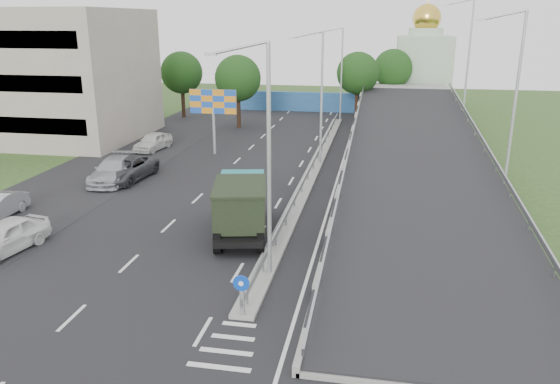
% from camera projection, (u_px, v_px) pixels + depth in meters
% --- Properties ---
extents(ground, '(160.00, 160.00, 0.00)m').
position_uv_depth(ground, '(227.00, 351.00, 19.02)').
color(ground, '#2D4C1E').
rests_on(ground, ground).
extents(road_surface, '(26.00, 90.00, 0.04)m').
position_uv_depth(road_surface, '(264.00, 184.00, 38.29)').
color(road_surface, black).
rests_on(road_surface, ground).
extents(parking_strip, '(8.00, 90.00, 0.05)m').
position_uv_depth(parking_strip, '(93.00, 175.00, 40.55)').
color(parking_strip, black).
rests_on(parking_strip, ground).
extents(median, '(1.00, 44.00, 0.20)m').
position_uv_depth(median, '(313.00, 170.00, 41.49)').
color(median, gray).
rests_on(median, ground).
extents(overpass_ramp, '(10.00, 50.00, 3.50)m').
position_uv_depth(overpass_ramp, '(416.00, 153.00, 39.68)').
color(overpass_ramp, gray).
rests_on(overpass_ramp, ground).
extents(median_guardrail, '(0.09, 44.00, 0.71)m').
position_uv_depth(median_guardrail, '(313.00, 162.00, 41.29)').
color(median_guardrail, gray).
rests_on(median_guardrail, median).
extents(sign_bollard, '(0.64, 0.23, 1.67)m').
position_uv_depth(sign_bollard, '(242.00, 295.00, 20.75)').
color(sign_bollard, black).
rests_on(sign_bollard, median).
extents(lamp_post_near, '(2.74, 0.18, 10.08)m').
position_uv_depth(lamp_post_near, '(265.00, 150.00, 22.87)').
color(lamp_post_near, '#B2B5B7').
rests_on(lamp_post_near, median).
extents(lamp_post_mid, '(2.74, 0.18, 10.08)m').
position_uv_depth(lamp_post_mid, '(319.00, 91.00, 41.62)').
color(lamp_post_mid, '#B2B5B7').
rests_on(lamp_post_mid, median).
extents(lamp_post_far, '(2.74, 0.18, 10.08)m').
position_uv_depth(lamp_post_far, '(340.00, 69.00, 60.36)').
color(lamp_post_far, '#B2B5B7').
rests_on(lamp_post_far, median).
extents(beige_building, '(24.00, 14.00, 12.00)m').
position_uv_depth(beige_building, '(15.00, 74.00, 52.42)').
color(beige_building, '#9E9384').
rests_on(beige_building, ground).
extents(blue_wall, '(30.00, 0.50, 2.40)m').
position_uv_depth(blue_wall, '(310.00, 102.00, 68.10)').
color(blue_wall, '#235183').
rests_on(blue_wall, ground).
extents(church, '(7.00, 7.00, 13.80)m').
position_uv_depth(church, '(423.00, 65.00, 71.92)').
color(church, '#B2CCAD').
rests_on(church, ground).
extents(billboard, '(4.00, 0.24, 5.50)m').
position_uv_depth(billboard, '(213.00, 105.00, 45.57)').
color(billboard, '#B2B5B7').
rests_on(billboard, ground).
extents(tree_left_mid, '(4.80, 4.80, 7.60)m').
position_uv_depth(tree_left_mid, '(238.00, 79.00, 56.69)').
color(tree_left_mid, black).
rests_on(tree_left_mid, ground).
extents(tree_median_far, '(4.80, 4.80, 7.60)m').
position_uv_depth(tree_median_far, '(358.00, 73.00, 62.10)').
color(tree_median_far, black).
rests_on(tree_median_far, ground).
extents(tree_left_far, '(4.80, 4.80, 7.60)m').
position_uv_depth(tree_left_far, '(182.00, 73.00, 62.77)').
color(tree_left_far, black).
rests_on(tree_left_far, ground).
extents(tree_ramp_far, '(4.80, 4.80, 7.60)m').
position_uv_depth(tree_ramp_far, '(393.00, 69.00, 67.97)').
color(tree_ramp_far, black).
rests_on(tree_ramp_far, ground).
extents(dump_truck, '(3.79, 7.13, 2.99)m').
position_uv_depth(dump_truck, '(241.00, 204.00, 29.04)').
color(dump_truck, black).
rests_on(dump_truck, ground).
extents(parked_car_a, '(2.72, 5.09, 1.65)m').
position_uv_depth(parked_car_a, '(4.00, 237.00, 26.81)').
color(parked_car_a, white).
rests_on(parked_car_a, ground).
extents(parked_car_c, '(3.15, 6.02, 1.62)m').
position_uv_depth(parked_car_c, '(126.00, 169.00, 39.00)').
color(parked_car_c, '#393B3F').
rests_on(parked_car_c, ground).
extents(parked_car_d, '(2.93, 5.95, 1.66)m').
position_uv_depth(parked_car_d, '(114.00, 170.00, 38.68)').
color(parked_car_d, '#A4A9AD').
rests_on(parked_car_d, ground).
extents(parked_car_e, '(2.39, 4.70, 1.53)m').
position_uv_depth(parked_car_e, '(153.00, 141.00, 48.08)').
color(parked_car_e, silver).
rests_on(parked_car_e, ground).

